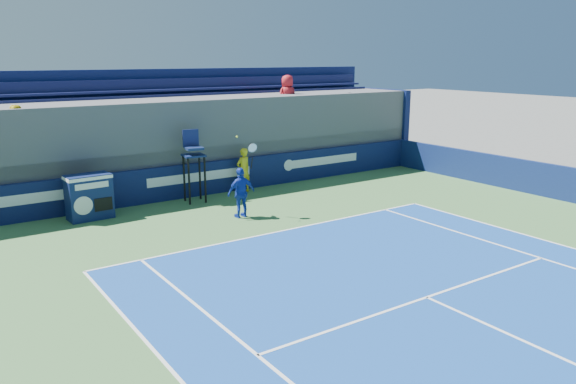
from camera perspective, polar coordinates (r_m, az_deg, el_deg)
ball_person at (r=20.59m, az=-4.55°, el=2.22°), size 0.67×0.51×1.64m
back_hoarding at (r=20.33m, az=-8.95°, el=1.28°), size 20.40×0.21×1.20m
match_clock at (r=18.17m, az=-19.56°, el=-0.35°), size 1.35×0.79×1.40m
umpire_chair at (r=19.29m, az=-9.58°, el=3.41°), size 0.78×0.78×2.48m
tennis_player at (r=17.34m, az=-4.77°, el=-0.04°), size 0.95×0.41×2.57m
stadium_seating at (r=21.96m, az=-11.39°, el=5.36°), size 21.00×4.05×4.40m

